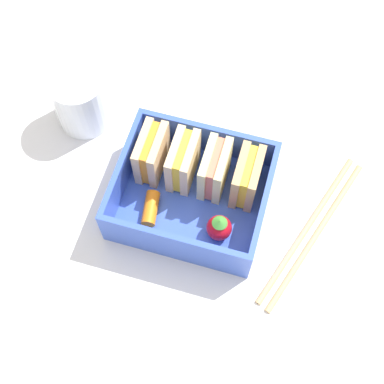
{
  "coord_description": "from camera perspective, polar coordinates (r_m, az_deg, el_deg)",
  "views": [
    {
      "loc": [
        6.76,
        -23.55,
        53.46
      ],
      "look_at": [
        0.0,
        0.0,
        2.7
      ],
      "focal_mm": 50.0,
      "sensor_mm": 36.0,
      "label": 1
    }
  ],
  "objects": [
    {
      "name": "carrot_stick_far_left",
      "position": [
        0.57,
        -4.43,
        -1.76
      ],
      "size": [
        2.03,
        3.89,
        1.5
      ],
      "primitive_type": "cylinder",
      "rotation": [
        1.57,
        0.0,
        0.15
      ],
      "color": "orange",
      "rests_on": "bento_tray"
    },
    {
      "name": "bento_rim",
      "position": [
        0.56,
        0.0,
        0.34
      ],
      "size": [
        15.74,
        13.45,
        4.5
      ],
      "color": "blue",
      "rests_on": "bento_tray"
    },
    {
      "name": "sandwich_center_right",
      "position": [
        0.56,
        5.89,
        1.57
      ],
      "size": [
        2.48,
        5.24,
        5.58
      ],
      "color": "tan",
      "rests_on": "bento_tray"
    },
    {
      "name": "drinking_glass",
      "position": [
        0.63,
        -11.8,
        9.56
      ],
      "size": [
        6.28,
        6.28,
        7.05
      ],
      "primitive_type": "cylinder",
      "color": "white",
      "rests_on": "ground_plane"
    },
    {
      "name": "ground_plane",
      "position": [
        0.6,
        0.0,
        -1.54
      ],
      "size": [
        120.0,
        120.0,
        2.0
      ],
      "primitive_type": "cube",
      "color": "silver"
    },
    {
      "name": "strawberry_far_left",
      "position": [
        0.55,
        2.92,
        -3.8
      ],
      "size": [
        2.65,
        2.65,
        3.25
      ],
      "color": "red",
      "rests_on": "bento_tray"
    },
    {
      "name": "sandwich_center_left",
      "position": [
        0.57,
        -0.96,
        3.3
      ],
      "size": [
        2.48,
        5.24,
        5.58
      ],
      "color": "beige",
      "rests_on": "bento_tray"
    },
    {
      "name": "bento_tray",
      "position": [
        0.58,
        0.0,
        -0.9
      ],
      "size": [
        15.74,
        13.45,
        1.2
      ],
      "primitive_type": "cube",
      "color": "blue",
      "rests_on": "ground_plane"
    },
    {
      "name": "sandwich_center",
      "position": [
        0.56,
        2.45,
        2.45
      ],
      "size": [
        2.48,
        5.24,
        5.58
      ],
      "color": "beige",
      "rests_on": "bento_tray"
    },
    {
      "name": "chopstick_pair",
      "position": [
        0.59,
        12.71,
        -3.91
      ],
      "size": [
        8.3,
        19.67,
        0.7
      ],
      "color": "tan",
      "rests_on": "ground_plane"
    },
    {
      "name": "sandwich_left",
      "position": [
        0.57,
        -4.32,
        4.14
      ],
      "size": [
        2.48,
        5.24,
        5.58
      ],
      "color": "#DCB887",
      "rests_on": "bento_tray"
    }
  ]
}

